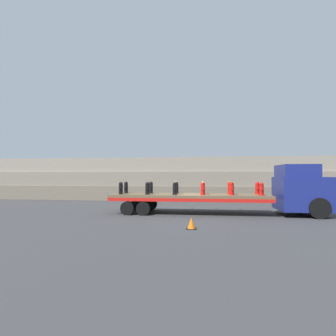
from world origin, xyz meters
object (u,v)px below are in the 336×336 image
(fire_hydrant_black_far_1, at_px, (151,188))
(fire_hydrant_red_far_3, at_px, (203,188))
(fire_hydrant_black_far_0, at_px, (126,187))
(fire_hydrant_red_near_5, at_px, (261,189))
(traffic_cone, at_px, (191,223))
(fire_hydrant_black_far_2, at_px, (177,188))
(fire_hydrant_red_far_4, at_px, (230,188))
(flatbed_trailer, at_px, (181,197))
(fire_hydrant_black_near_1, at_px, (147,188))
(fire_hydrant_red_near_3, at_px, (203,189))
(fire_hydrant_red_near_4, at_px, (232,189))
(fire_hydrant_black_near_0, at_px, (121,188))
(truck_cab, at_px, (303,189))
(fire_hydrant_red_far_5, at_px, (257,188))
(fire_hydrant_black_near_2, at_px, (175,189))

(fire_hydrant_black_far_1, distance_m, fire_hydrant_red_far_3, 3.40)
(fire_hydrant_black_far_0, xyz_separation_m, fire_hydrant_red_near_5, (8.49, -1.13, 0.00))
(traffic_cone, bearing_deg, fire_hydrant_red_far_3, 84.45)
(fire_hydrant_red_near_5, bearing_deg, fire_hydrant_black_far_2, 167.47)
(fire_hydrant_red_far_4, distance_m, fire_hydrant_red_near_5, 2.04)
(flatbed_trailer, relative_size, fire_hydrant_black_near_1, 12.61)
(fire_hydrant_black_far_2, height_order, fire_hydrant_red_near_3, same)
(fire_hydrant_red_near_4, bearing_deg, fire_hydrant_black_far_2, 161.57)
(fire_hydrant_black_far_0, relative_size, fire_hydrant_red_far_3, 1.00)
(fire_hydrant_black_near_0, distance_m, fire_hydrant_red_near_5, 8.49)
(fire_hydrant_red_far_3, bearing_deg, truck_cab, -5.50)
(fire_hydrant_red_far_3, xyz_separation_m, traffic_cone, (-0.52, -5.38, -1.33))
(fire_hydrant_black_far_0, bearing_deg, fire_hydrant_red_far_4, 0.00)
(fire_hydrant_black_far_2, xyz_separation_m, fire_hydrant_red_near_3, (1.70, -1.13, 0.00))
(fire_hydrant_black_near_1, bearing_deg, fire_hydrant_red_near_5, 0.00)
(fire_hydrant_red_near_4, bearing_deg, fire_hydrant_red_far_3, 146.31)
(fire_hydrant_black_far_0, bearing_deg, fire_hydrant_red_near_5, -7.59)
(fire_hydrant_red_far_3, bearing_deg, fire_hydrant_red_far_5, 0.00)
(fire_hydrant_black_far_2, distance_m, fire_hydrant_red_far_5, 5.09)
(fire_hydrant_red_far_4, bearing_deg, fire_hydrant_red_far_3, 180.00)
(fire_hydrant_red_near_3, relative_size, fire_hydrant_red_far_4, 1.00)
(fire_hydrant_red_near_5, bearing_deg, fire_hydrant_black_near_1, 180.00)
(fire_hydrant_black_far_0, distance_m, fire_hydrant_red_far_5, 8.49)
(fire_hydrant_black_near_1, height_order, fire_hydrant_red_near_4, same)
(fire_hydrant_black_far_1, height_order, fire_hydrant_red_near_3, same)
(fire_hydrant_black_far_1, xyz_separation_m, fire_hydrant_red_far_4, (5.09, 0.00, 0.00))
(fire_hydrant_black_far_1, bearing_deg, fire_hydrant_black_near_1, -90.00)
(fire_hydrant_red_far_5, bearing_deg, fire_hydrant_red_near_5, -90.00)
(fire_hydrant_black_near_2, height_order, fire_hydrant_red_far_3, same)
(fire_hydrant_red_near_3, relative_size, fire_hydrant_red_far_5, 1.00)
(fire_hydrant_black_near_0, relative_size, fire_hydrant_black_far_1, 1.00)
(fire_hydrant_black_near_1, height_order, fire_hydrant_red_far_4, same)
(fire_hydrant_black_far_2, xyz_separation_m, fire_hydrant_red_near_4, (3.40, -1.13, 0.00))
(fire_hydrant_black_near_1, bearing_deg, fire_hydrant_red_far_3, 18.43)
(fire_hydrant_red_near_5, xyz_separation_m, traffic_cone, (-3.92, -4.25, -1.33))
(fire_hydrant_black_near_2, height_order, fire_hydrant_red_far_4, same)
(fire_hydrant_red_far_3, bearing_deg, flatbed_trailer, -157.08)
(fire_hydrant_red_far_4, bearing_deg, fire_hydrant_red_far_5, 0.00)
(flatbed_trailer, height_order, fire_hydrant_red_near_3, fire_hydrant_red_near_3)
(fire_hydrant_black_near_0, relative_size, fire_hydrant_red_near_4, 1.00)
(fire_hydrant_black_near_1, relative_size, fire_hydrant_red_far_3, 1.00)
(fire_hydrant_red_near_5, height_order, traffic_cone, fire_hydrant_red_near_5)
(fire_hydrant_black_far_2, bearing_deg, fire_hydrant_red_near_4, -18.43)
(fire_hydrant_black_near_2, bearing_deg, fire_hydrant_black_near_0, 180.00)
(truck_cab, height_order, fire_hydrant_red_far_3, truck_cab)
(fire_hydrant_black_near_2, xyz_separation_m, fire_hydrant_red_near_5, (5.09, 0.00, 0.00))
(fire_hydrant_black_near_0, xyz_separation_m, fire_hydrant_black_far_1, (1.70, 1.13, 0.00))
(flatbed_trailer, xyz_separation_m, fire_hydrant_black_near_2, (-0.36, -0.57, 0.57))
(fire_hydrant_black_far_0, xyz_separation_m, fire_hydrant_black_near_2, (3.40, -1.13, 0.00))
(fire_hydrant_black_far_0, height_order, fire_hydrant_black_far_1, same)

